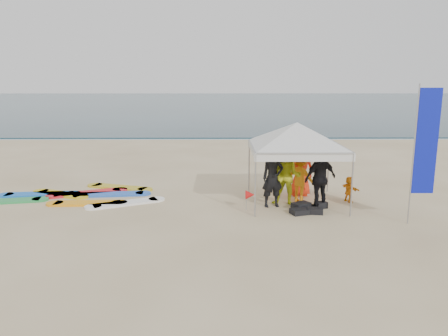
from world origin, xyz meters
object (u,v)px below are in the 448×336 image
at_px(person_yellow, 287,176).
at_px(person_seated, 349,189).
at_px(feather_flag, 425,143).
at_px(person_orange_a, 301,177).
at_px(person_black_a, 273,178).
at_px(person_orange_b, 300,169).
at_px(canopy_tent, 297,123).
at_px(person_black_b, 320,178).
at_px(marker_pennant, 250,195).
at_px(surfboard_spread, 83,196).

relative_size(person_yellow, person_seated, 2.23).
bearing_deg(feather_flag, person_orange_a, 142.03).
xyz_separation_m(person_orange_a, person_seated, (1.61, -0.05, -0.39)).
distance_m(person_black_a, person_orange_a, 1.15).
height_order(person_orange_b, person_seated, person_orange_b).
bearing_deg(person_black_a, person_yellow, 3.58).
height_order(person_orange_a, canopy_tent, canopy_tent).
distance_m(canopy_tent, feather_flag, 3.79).
relative_size(person_black_b, canopy_tent, 0.48).
bearing_deg(canopy_tent, person_seated, 4.04).
bearing_deg(person_seated, feather_flag, -172.93).
relative_size(person_orange_a, canopy_tent, 0.41).
bearing_deg(feather_flag, canopy_tent, 146.05).
bearing_deg(canopy_tent, marker_pennant, -152.07).
xyz_separation_m(person_yellow, person_orange_a, (0.53, 0.45, -0.13)).
distance_m(person_yellow, person_orange_b, 1.33).
distance_m(person_black_a, person_orange_b, 1.70).
height_order(person_seated, surfboard_spread, person_seated).
bearing_deg(person_orange_a, person_orange_b, -65.35).
bearing_deg(person_black_b, person_orange_a, -87.07).
bearing_deg(person_yellow, person_seated, 30.05).
distance_m(person_yellow, feather_flag, 4.14).
distance_m(person_orange_b, feather_flag, 4.33).
distance_m(person_black_a, person_black_b, 1.47).
xyz_separation_m(person_orange_a, marker_pennant, (-1.73, -0.99, -0.33)).
height_order(canopy_tent, feather_flag, feather_flag).
distance_m(person_orange_a, person_orange_b, 0.73).
xyz_separation_m(person_orange_b, surfboard_spread, (-7.53, -0.10, -0.92)).
bearing_deg(person_yellow, feather_flag, -8.40).
bearing_deg(person_orange_b, canopy_tent, 60.78).
bearing_deg(feather_flag, person_yellow, 151.98).
height_order(person_orange_b, surfboard_spread, person_orange_b).
relative_size(person_orange_a, person_seated, 1.92).
height_order(person_seated, canopy_tent, canopy_tent).
bearing_deg(person_orange_b, person_black_a, 39.76).
bearing_deg(person_black_b, person_black_a, -35.75).
height_order(person_black_a, surfboard_spread, person_black_a).
bearing_deg(person_black_b, marker_pennant, -21.86).
distance_m(canopy_tent, marker_pennant, 2.75).
relative_size(person_black_a, feather_flag, 0.48).
height_order(person_black_b, canopy_tent, canopy_tent).
xyz_separation_m(canopy_tent, surfboard_spread, (-7.21, 0.79, -2.60)).
bearing_deg(marker_pennant, person_seated, 15.70).
bearing_deg(feather_flag, person_black_b, 149.28).
bearing_deg(person_black_a, surfboard_spread, 156.95).
bearing_deg(person_black_b, person_orange_b, -103.86).
relative_size(canopy_tent, marker_pennant, 6.30).
distance_m(person_orange_a, surfboard_spread, 7.47).
bearing_deg(marker_pennant, person_black_a, 29.21).
bearing_deg(person_black_b, person_yellow, -47.02).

